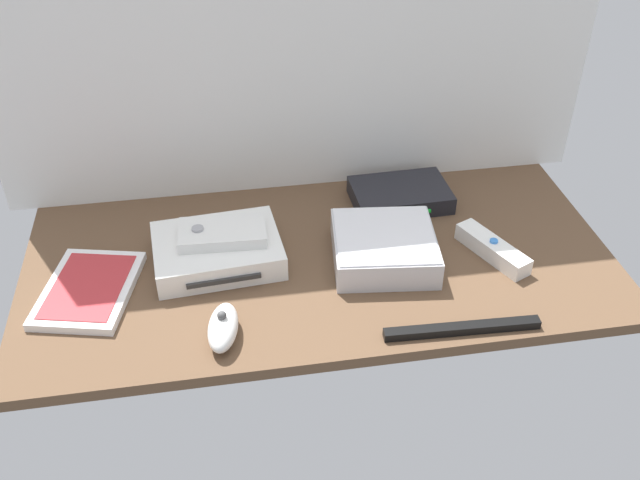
# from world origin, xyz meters

# --- Properties ---
(ground_plane) EXTENTS (1.00, 0.48, 0.02)m
(ground_plane) POSITION_xyz_m (0.00, 0.00, -0.01)
(ground_plane) COLOR brown
(ground_plane) RESTS_ON ground
(back_wall) EXTENTS (1.10, 0.01, 0.64)m
(back_wall) POSITION_xyz_m (0.00, 0.25, 0.32)
(back_wall) COLOR white
(back_wall) RESTS_ON ground
(game_console) EXTENTS (0.22, 0.18, 0.04)m
(game_console) POSITION_xyz_m (-0.17, 0.02, 0.02)
(game_console) COLOR white
(game_console) RESTS_ON ground_plane
(mini_computer) EXTENTS (0.19, 0.19, 0.05)m
(mini_computer) POSITION_xyz_m (0.11, -0.02, 0.03)
(mini_computer) COLOR silver
(mini_computer) RESTS_ON ground_plane
(game_case) EXTENTS (0.18, 0.22, 0.02)m
(game_case) POSITION_xyz_m (-0.38, -0.03, 0.01)
(game_case) COLOR white
(game_case) RESTS_ON ground_plane
(network_router) EXTENTS (0.18, 0.13, 0.03)m
(network_router) POSITION_xyz_m (0.18, 0.15, 0.02)
(network_router) COLOR black
(network_router) RESTS_ON ground_plane
(remote_wand) EXTENTS (0.09, 0.15, 0.03)m
(remote_wand) POSITION_xyz_m (0.29, -0.04, 0.02)
(remote_wand) COLOR white
(remote_wand) RESTS_ON ground_plane
(remote_nunchuk) EXTENTS (0.06, 0.11, 0.05)m
(remote_nunchuk) POSITION_xyz_m (-0.17, -0.16, 0.02)
(remote_nunchuk) COLOR white
(remote_nunchuk) RESTS_ON ground_plane
(remote_classic_pad) EXTENTS (0.15, 0.09, 0.02)m
(remote_classic_pad) POSITION_xyz_m (-0.16, 0.03, 0.05)
(remote_classic_pad) COLOR white
(remote_classic_pad) RESTS_ON game_console
(sensor_bar) EXTENTS (0.24, 0.03, 0.01)m
(sensor_bar) POSITION_xyz_m (0.18, -0.21, 0.01)
(sensor_bar) COLOR black
(sensor_bar) RESTS_ON ground_plane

